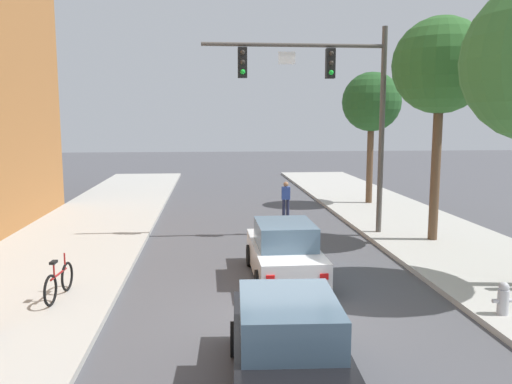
# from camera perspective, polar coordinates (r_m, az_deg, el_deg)

# --- Properties ---
(ground_plane) EXTENTS (120.00, 120.00, 0.00)m
(ground_plane) POSITION_cam_1_polar(r_m,az_deg,el_deg) (11.81, 3.66, -13.56)
(ground_plane) COLOR #4C4C51
(traffic_signal_mast) EXTENTS (6.66, 0.38, 7.50)m
(traffic_signal_mast) POSITION_cam_1_polar(r_m,az_deg,el_deg) (19.11, 8.42, 10.93)
(traffic_signal_mast) COLOR #514C47
(traffic_signal_mast) RESTS_ON sidewalk_right
(car_lead_white) EXTENTS (1.86, 4.25, 1.60)m
(car_lead_white) POSITION_cam_1_polar(r_m,az_deg,el_deg) (14.22, 3.12, -6.74)
(car_lead_white) COLOR silver
(car_lead_white) RESTS_ON ground
(car_following_black) EXTENTS (1.99, 4.31, 1.60)m
(car_following_black) POSITION_cam_1_polar(r_m,az_deg,el_deg) (8.56, 3.50, -16.98)
(car_following_black) COLOR black
(car_following_black) RESTS_ON ground
(pedestrian_crossing_road) EXTENTS (0.36, 0.22, 1.64)m
(pedestrian_crossing_road) POSITION_cam_1_polar(r_m,az_deg,el_deg) (22.80, 3.31, -0.66)
(pedestrian_crossing_road) COLOR #232847
(pedestrian_crossing_road) RESTS_ON ground
(bicycle_leaning) EXTENTS (0.21, 1.77, 0.98)m
(bicycle_leaning) POSITION_cam_1_polar(r_m,az_deg,el_deg) (13.19, -20.93, -9.26)
(bicycle_leaning) COLOR black
(bicycle_leaning) RESTS_ON sidewalk_left
(fire_hydrant) EXTENTS (0.48, 0.24, 0.72)m
(fire_hydrant) POSITION_cam_1_polar(r_m,az_deg,el_deg) (12.58, 25.64, -10.54)
(fire_hydrant) COLOR #B2B2B7
(fire_hydrant) RESTS_ON sidewalk_right
(street_tree_second) EXTENTS (3.24, 3.24, 7.63)m
(street_tree_second) POSITION_cam_1_polar(r_m,az_deg,el_deg) (18.95, 19.71, 12.88)
(street_tree_second) COLOR brown
(street_tree_second) RESTS_ON sidewalk_right
(street_tree_third) EXTENTS (2.93, 2.93, 6.54)m
(street_tree_third) POSITION_cam_1_polar(r_m,az_deg,el_deg) (26.61, 12.65, 9.60)
(street_tree_third) COLOR brown
(street_tree_third) RESTS_ON sidewalk_right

